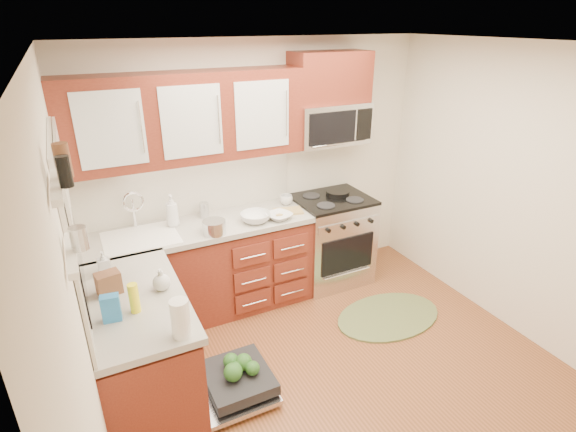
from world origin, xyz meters
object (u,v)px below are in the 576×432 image
upper_cabinets (186,118)px  dishwasher (233,384)px  stock_pot (214,227)px  rug (388,316)px  bowl_a (279,216)px  paper_towel_roll (180,318)px  range (331,239)px  bowl_b (255,218)px  sink (142,251)px  microwave (329,123)px  cup (286,200)px  cutting_board (288,211)px  skillet (338,193)px

upper_cabinets → dishwasher: size_ratio=2.93×
stock_pot → upper_cabinets: bearing=101.2°
upper_cabinets → rug: upper_cabinets is taller
bowl_a → paper_towel_roll: bearing=-134.3°
stock_pot → bowl_a: bearing=2.7°
range → dishwasher: 1.95m
dishwasher → bowl_a: bowl_a is taller
stock_pot → bowl_a: 0.64m
range → paper_towel_roll: (-1.93, -1.45, 0.57)m
bowl_b → sink: bearing=172.6°
microwave → sink: microwave is taller
range → microwave: microwave is taller
stock_pot → cup: 0.91m
cutting_board → paper_towel_roll: paper_towel_roll is taller
stock_pot → paper_towel_roll: size_ratio=0.83×
rug → cutting_board: size_ratio=3.93×
rug → dishwasher: bearing=-171.4°
upper_cabinets → sink: bearing=-163.6°
skillet → paper_towel_roll: bearing=-143.4°
microwave → skillet: 0.74m
microwave → bowl_a: size_ratio=3.33×
stock_pot → bowl_b: bearing=9.4°
paper_towel_roll → skillet: bearing=36.6°
cutting_board → bowl_a: size_ratio=1.19×
bowl_b → upper_cabinets: bearing=149.5°
dishwasher → skillet: size_ratio=2.88×
sink → cup: 1.47m
stock_pot → bowl_a: size_ratio=0.89×
sink → skillet: 2.03m
upper_cabinets → microwave: 1.42m
rug → paper_towel_roll: paper_towel_roll is taller
stock_pot → cutting_board: stock_pot is taller
upper_cabinets → rug: (1.54, -1.02, -1.86)m
upper_cabinets → dishwasher: upper_cabinets is taller
microwave → rug: 1.97m
range → stock_pot: stock_pot is taller
dishwasher → paper_towel_roll: (-0.39, -0.32, 0.95)m
microwave → paper_towel_roll: bearing=-140.9°
upper_cabinets → cutting_board: 1.29m
cup → stock_pot: bearing=-159.4°
rug → cutting_board: 1.40m
skillet → dishwasher: bearing=-144.0°
rug → bowl_b: bowl_b is taller
microwave → stock_pot: size_ratio=3.75×
sink → skillet: size_ratio=2.55×
rug → cutting_board: bearing=130.2°
skillet → cup: bearing=174.4°
paper_towel_roll → bowl_b: size_ratio=0.88×
cutting_board → rug: bearing=-49.8°
range → rug: range is taller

